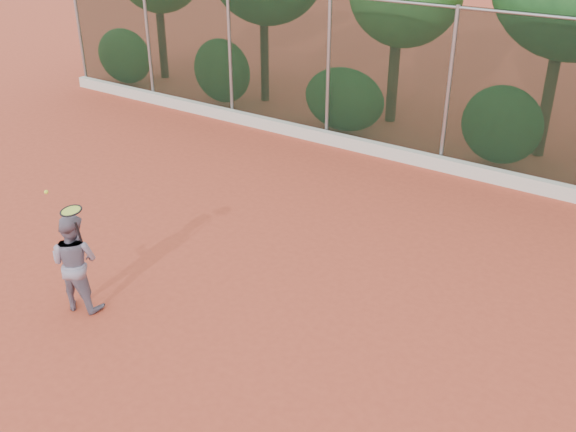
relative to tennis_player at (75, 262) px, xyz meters
The scene contains 6 objects.
ground 2.64m from the tennis_player, 27.37° to the left, with size 80.00×80.00×0.00m, color #B3422A.
concrete_curb 8.31m from the tennis_player, 74.29° to the left, with size 24.00×0.20×0.30m, color silver.
tennis_player is the anchor object (origin of this frame).
chainlink_fence 8.54m from the tennis_player, 74.62° to the left, with size 24.09×0.09×3.50m.
tennis_racket 0.92m from the tennis_player, 18.48° to the right, with size 0.38×0.38×0.54m.
tennis_ball_in_flight 1.30m from the tennis_player, 158.25° to the left, with size 0.06×0.06×0.06m.
Camera 1 is at (4.81, -5.94, 5.53)m, focal length 40.00 mm.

